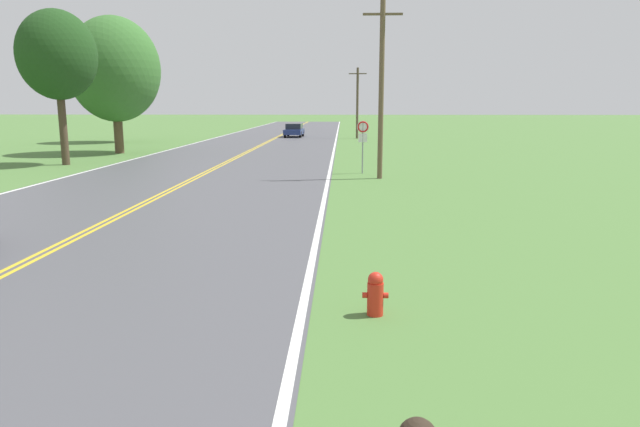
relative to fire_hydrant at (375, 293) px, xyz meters
name	(u,v)px	position (x,y,z in m)	size (l,w,h in m)	color
fire_hydrant	(375,293)	(0.00, 0.00, 0.00)	(0.43, 0.27, 0.74)	red
traffic_sign	(363,134)	(0.45, 19.92, 1.63)	(0.60, 0.10, 2.65)	gray
utility_pole_midground	(381,88)	(1.20, 17.93, 3.81)	(1.80, 0.24, 8.06)	brown
utility_pole_far	(357,102)	(0.91, 50.28, 3.33)	(1.80, 0.24, 7.12)	brown
tree_left_verge	(114,70)	(-16.64, 31.51, 5.49)	(6.34, 6.34, 9.53)	brown
tree_behind_sign	(57,55)	(-16.67, 23.47, 5.79)	(4.34, 4.34, 8.70)	#473828
tree_mid_treeline	(115,81)	(-21.36, 43.41, 5.18)	(5.67, 5.67, 8.83)	brown
car_dark_blue_sedan_mid_near	(294,130)	(-5.80, 52.70, 0.38)	(1.98, 4.33, 1.44)	black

